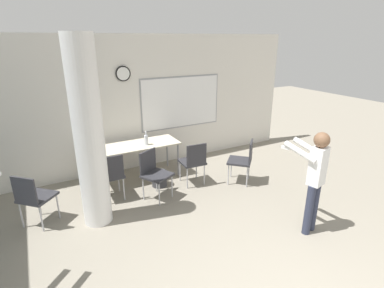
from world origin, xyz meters
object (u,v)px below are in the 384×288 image
(chair_table_front, at_px, (154,171))
(bottle_on_table, at_px, (146,140))
(folding_table, at_px, (134,147))
(chair_mid_room, at_px, (243,159))
(chair_near_pillar, at_px, (33,196))
(chair_table_left, at_px, (111,173))
(chair_table_right, at_px, (194,160))
(person_playing_side, at_px, (315,175))

(chair_table_front, bearing_deg, bottle_on_table, 78.05)
(folding_table, height_order, bottle_on_table, bottle_on_table)
(chair_mid_room, bearing_deg, chair_table_front, 170.75)
(bottle_on_table, relative_size, chair_near_pillar, 0.32)
(chair_near_pillar, bearing_deg, folding_table, 24.83)
(folding_table, distance_m, bottle_on_table, 0.29)
(bottle_on_table, bearing_deg, chair_table_left, -148.66)
(bottle_on_table, xyz_separation_m, chair_table_left, (-0.86, -0.52, -0.32))
(folding_table, xyz_separation_m, chair_table_front, (0.05, -0.90, -0.17))
(chair_mid_room, relative_size, chair_table_right, 1.00)
(chair_table_right, bearing_deg, person_playing_side, -70.09)
(chair_table_left, bearing_deg, bottle_on_table, 31.34)
(chair_table_front, distance_m, person_playing_side, 2.61)
(folding_table, relative_size, chair_table_right, 2.04)
(chair_table_front, distance_m, chair_near_pillar, 1.89)
(chair_near_pillar, distance_m, person_playing_side, 4.09)
(chair_table_left, bearing_deg, chair_near_pillar, -169.44)
(chair_table_right, relative_size, person_playing_side, 0.56)
(chair_table_left, xyz_separation_m, chair_near_pillar, (-1.20, -0.22, 0.00))
(bottle_on_table, bearing_deg, chair_mid_room, -34.47)
(folding_table, height_order, chair_table_front, chair_table_front)
(bottle_on_table, xyz_separation_m, chair_mid_room, (1.57, -1.08, -0.32))
(chair_table_right, bearing_deg, folding_table, 138.74)
(folding_table, bearing_deg, chair_table_left, -135.45)
(chair_table_right, bearing_deg, chair_table_front, -172.86)
(folding_table, xyz_separation_m, chair_table_left, (-0.64, -0.63, -0.17))
(folding_table, bearing_deg, chair_mid_room, -33.45)
(bottle_on_table, relative_size, chair_table_front, 0.32)
(chair_table_left, bearing_deg, chair_table_front, -21.58)
(chair_near_pillar, bearing_deg, chair_table_right, 1.22)
(chair_table_front, distance_m, chair_table_right, 0.86)
(chair_table_left, height_order, person_playing_side, person_playing_side)
(chair_near_pillar, bearing_deg, person_playing_side, -30.34)
(chair_near_pillar, height_order, person_playing_side, person_playing_side)
(chair_near_pillar, bearing_deg, bottle_on_table, 19.92)
(folding_table, relative_size, chair_near_pillar, 2.04)
(bottle_on_table, distance_m, chair_table_right, 1.02)
(bottle_on_table, height_order, chair_table_front, bottle_on_table)
(folding_table, height_order, person_playing_side, person_playing_side)
(folding_table, height_order, chair_near_pillar, chair_near_pillar)
(chair_table_front, xyz_separation_m, chair_near_pillar, (-1.89, 0.05, 0.00))
(bottle_on_table, bearing_deg, folding_table, 154.57)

